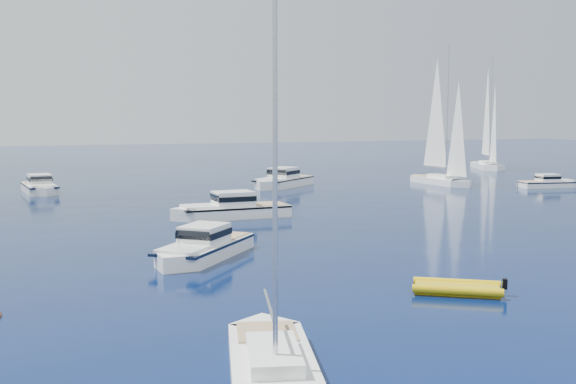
% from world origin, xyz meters
% --- Properties ---
extents(ground, '(400.00, 400.00, 0.00)m').
position_xyz_m(ground, '(0.00, 0.00, 0.00)').
color(ground, '#091955').
rests_on(ground, ground).
extents(motor_cruiser_left, '(8.05, 8.13, 2.30)m').
position_xyz_m(motor_cruiser_left, '(-8.64, 17.09, 0.00)').
color(motor_cruiser_left, silver).
rests_on(motor_cruiser_left, ground).
extents(motor_cruiser_centre, '(9.99, 3.41, 2.59)m').
position_xyz_m(motor_cruiser_centre, '(-2.08, 30.86, 0.00)').
color(motor_cruiser_centre, white).
rests_on(motor_cruiser_centre, ground).
extents(motor_cruiser_far_r, '(7.69, 3.86, 1.94)m').
position_xyz_m(motor_cruiser_far_r, '(38.45, 38.35, 0.00)').
color(motor_cruiser_far_r, white).
rests_on(motor_cruiser_far_r, ground).
extents(motor_cruiser_distant, '(10.48, 9.14, 2.81)m').
position_xyz_m(motor_cruiser_distant, '(11.53, 51.41, 0.00)').
color(motor_cruiser_distant, silver).
rests_on(motor_cruiser_distant, ground).
extents(motor_cruiser_horizon, '(3.38, 9.53, 2.46)m').
position_xyz_m(motor_cruiser_horizon, '(-13.96, 56.18, 0.00)').
color(motor_cruiser_horizon, silver).
rests_on(motor_cruiser_horizon, ground).
extents(sailboat_fore, '(5.23, 9.56, 13.63)m').
position_xyz_m(sailboat_fore, '(-11.94, 0.01, 0.00)').
color(sailboat_fore, white).
rests_on(sailboat_fore, ground).
extents(sailboat_sails_r, '(3.20, 11.48, 16.78)m').
position_xyz_m(sailboat_sails_r, '(29.91, 46.84, 0.00)').
color(sailboat_sails_r, white).
rests_on(sailboat_sails_r, ground).
extents(sailboat_sails_far, '(8.62, 12.62, 18.40)m').
position_xyz_m(sailboat_sails_far, '(52.90, 64.91, 0.00)').
color(sailboat_sails_far, white).
rests_on(sailboat_sails_far, ground).
extents(tender_yellow, '(4.41, 4.07, 0.95)m').
position_xyz_m(tender_yellow, '(-0.98, 5.38, 0.00)').
color(tender_yellow, '#C5A30B').
rests_on(tender_yellow, ground).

